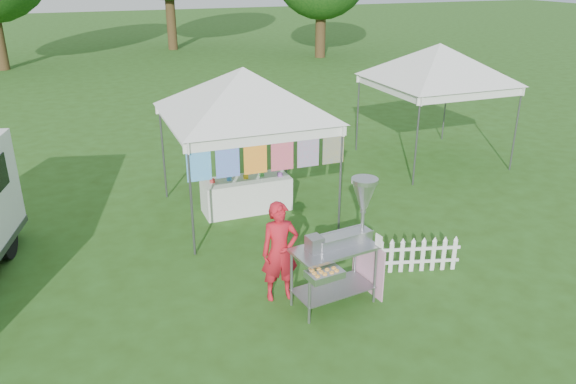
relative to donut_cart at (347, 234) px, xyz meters
name	(u,v)px	position (x,y,z in m)	size (l,w,h in m)	color
ground	(315,298)	(-0.40, 0.21, -1.13)	(120.00, 120.00, 0.00)	#2A4C15
canopy_main	(243,68)	(-0.40, 3.70, 1.85)	(4.24, 4.24, 3.45)	#59595E
canopy_right	(440,44)	(5.10, 5.21, 1.86)	(4.24, 4.24, 3.45)	#59595E
donut_cart	(347,234)	(0.00, 0.00, 0.00)	(1.39, 1.10, 1.93)	gray
vendor	(280,252)	(-0.89, 0.44, -0.34)	(0.58, 0.38, 1.58)	red
picket_fence	(417,256)	(1.53, 0.35, -0.85)	(1.39, 0.42, 0.56)	white
display_table	(247,195)	(-0.38, 3.80, -0.78)	(1.80, 0.70, 0.70)	white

